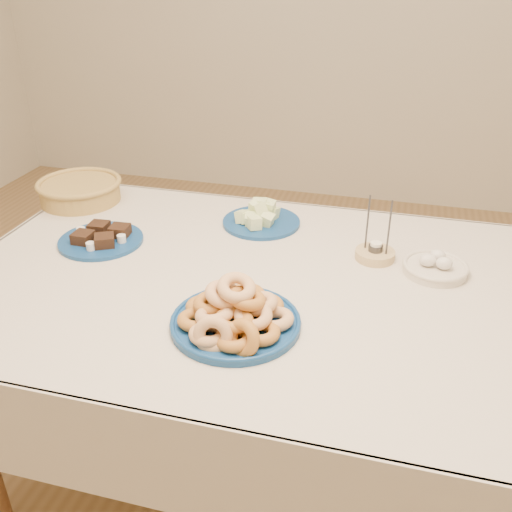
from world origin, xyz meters
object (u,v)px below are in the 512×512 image
at_px(brownie_plate, 101,238).
at_px(wicker_basket, 80,190).
at_px(donut_platter, 235,315).
at_px(melon_plate, 260,217).
at_px(egg_bowl, 435,267).
at_px(candle_holder, 375,253).
at_px(dining_table, 261,312).

relative_size(brownie_plate, wicker_basket, 0.73).
bearing_deg(donut_platter, brownie_plate, 148.57).
xyz_separation_m(melon_plate, egg_bowl, (0.55, -0.18, -0.01)).
bearing_deg(wicker_basket, brownie_plate, -50.28).
distance_m(brownie_plate, candle_holder, 0.83).
bearing_deg(donut_platter, candle_holder, 56.07).
xyz_separation_m(brownie_plate, wicker_basket, (-0.23, 0.28, 0.03)).
xyz_separation_m(brownie_plate, candle_holder, (0.82, 0.11, 0.00)).
relative_size(dining_table, candle_holder, 8.89).
relative_size(melon_plate, brownie_plate, 1.14).
distance_m(brownie_plate, wicker_basket, 0.36).
bearing_deg(donut_platter, dining_table, 89.45).
relative_size(dining_table, brownie_plate, 6.03).
distance_m(dining_table, donut_platter, 0.27).
xyz_separation_m(wicker_basket, egg_bowl, (1.23, -0.21, -0.02)).
xyz_separation_m(donut_platter, brownie_plate, (-0.53, 0.32, -0.02)).
distance_m(melon_plate, wicker_basket, 0.67).
distance_m(candle_holder, egg_bowl, 0.17).
distance_m(dining_table, brownie_plate, 0.55).
bearing_deg(egg_bowl, donut_platter, -139.29).
height_order(melon_plate, wicker_basket, melon_plate).
bearing_deg(brownie_plate, candle_holder, 7.82).
height_order(dining_table, melon_plate, melon_plate).
relative_size(wicker_basket, candle_holder, 2.02).
bearing_deg(donut_platter, wicker_basket, 141.63).
bearing_deg(brownie_plate, melon_plate, 29.81).
height_order(candle_holder, egg_bowl, candle_holder).
distance_m(dining_table, egg_bowl, 0.51).
distance_m(wicker_basket, candle_holder, 1.07).
distance_m(donut_platter, brownie_plate, 0.62).
xyz_separation_m(dining_table, wicker_basket, (-0.76, 0.37, 0.15)).
height_order(dining_table, donut_platter, donut_platter).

